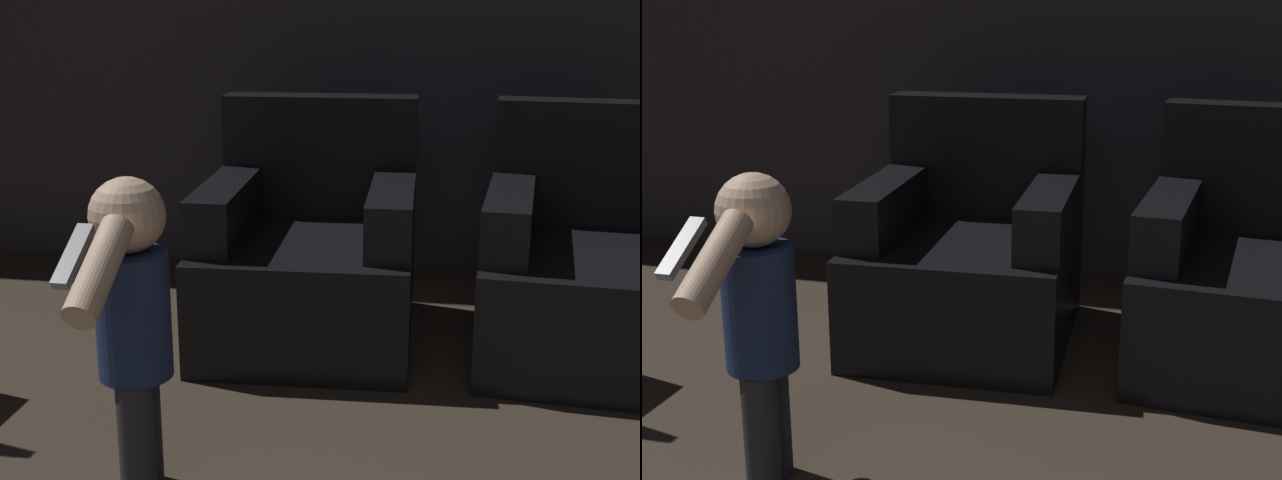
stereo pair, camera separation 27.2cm
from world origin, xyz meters
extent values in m
cube|color=black|center=(-0.39, 3.56, 0.21)|extent=(0.82, 0.93, 0.41)
cube|color=black|center=(-0.41, 3.93, 0.65)|extent=(0.79, 0.20, 0.48)
cube|color=black|center=(-0.70, 3.55, 0.51)|extent=(0.20, 0.74, 0.20)
cube|color=black|center=(-0.08, 3.58, 0.51)|extent=(0.20, 0.74, 0.20)
cube|color=black|center=(0.65, 3.56, 0.21)|extent=(0.85, 0.96, 0.41)
cube|color=black|center=(0.68, 3.93, 0.65)|extent=(0.79, 0.22, 0.48)
cube|color=black|center=(0.34, 3.59, 0.51)|extent=(0.22, 0.75, 0.20)
cylinder|color=#28282D|center=(-0.62, 2.35, 0.17)|extent=(0.10, 0.10, 0.35)
cylinder|color=#28282D|center=(-0.64, 2.45, 0.17)|extent=(0.10, 0.10, 0.35)
cylinder|color=navy|center=(-0.63, 2.40, 0.51)|extent=(0.19, 0.19, 0.33)
sphere|color=beige|center=(-0.63, 2.40, 0.77)|extent=(0.19, 0.19, 0.19)
cylinder|color=beige|center=(-0.65, 2.51, 0.50)|extent=(0.08, 0.08, 0.28)
cylinder|color=beige|center=(-0.61, 2.16, 0.71)|extent=(0.08, 0.28, 0.21)
cube|color=#99999E|center=(-0.61, 2.04, 0.77)|extent=(0.04, 0.16, 0.10)
camera|label=1|loc=(0.19, 0.40, 1.31)|focal=50.00mm
camera|label=2|loc=(0.46, 0.46, 1.31)|focal=50.00mm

